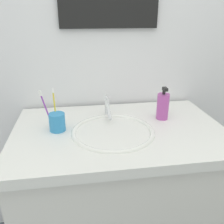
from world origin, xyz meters
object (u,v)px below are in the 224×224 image
Objects in this scene: toothbrush_yellow at (55,106)px; toothbrush_purple at (46,109)px; soap_dispenser at (163,106)px; faucet at (108,108)px; toothbrush_cup at (57,122)px.

toothbrush_purple is at bearing -129.50° from toothbrush_yellow.
toothbrush_yellow is 0.55m from soap_dispenser.
soap_dispenser is (0.55, 0.02, -0.04)m from toothbrush_yellow.
toothbrush_yellow is (-0.27, -0.09, 0.06)m from faucet.
toothbrush_yellow reaches higher than faucet.
toothbrush_cup is at bearing 4.82° from toothbrush_purple.
toothbrush_purple is 1.13× the size of soap_dispenser.
soap_dispenser reaches higher than toothbrush_cup.
toothbrush_purple is at bearing -173.76° from soap_dispenser.
soap_dispenser is at bearing -12.97° from faucet.
faucet is 0.92× the size of soap_dispenser.
toothbrush_yellow is at bearing 50.50° from toothbrush_purple.
faucet is at bearing 25.86° from toothbrush_cup.
toothbrush_purple reaches higher than faucet.
toothbrush_cup is 0.55m from soap_dispenser.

